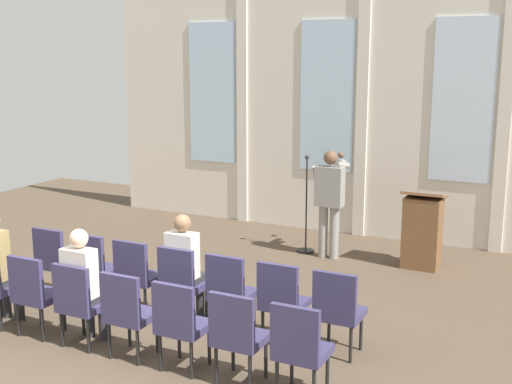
{
  "coord_description": "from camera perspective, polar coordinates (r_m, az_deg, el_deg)",
  "views": [
    {
      "loc": [
        4.04,
        -4.92,
        3.1
      ],
      "look_at": [
        0.19,
        2.83,
        1.3
      ],
      "focal_mm": 46.96,
      "sensor_mm": 36.0,
      "label": 1
    }
  ],
  "objects": [
    {
      "name": "chair_r0_c5",
      "position": [
        7.25,
        2.2,
        -8.98
      ],
      "size": [
        0.46,
        0.44,
        0.94
      ],
      "color": "black",
      "rests_on": "ground"
    },
    {
      "name": "chair_r1_c6",
      "position": [
        6.16,
        3.74,
        -12.89
      ],
      "size": [
        0.46,
        0.44,
        0.94
      ],
      "color": "black",
      "rests_on": "ground"
    },
    {
      "name": "audience_r1_c2",
      "position": [
        7.43,
        -14.49,
        -7.31
      ],
      "size": [
        0.36,
        0.39,
        1.3
      ],
      "color": "#2D2D33",
      "rests_on": "ground"
    },
    {
      "name": "chair_r1_c1",
      "position": [
        7.85,
        -18.36,
        -7.96
      ],
      "size": [
        0.46,
        0.44,
        0.94
      ],
      "color": "black",
      "rests_on": "ground"
    },
    {
      "name": "chair_r0_c4",
      "position": [
        7.52,
        -2.26,
        -8.22
      ],
      "size": [
        0.46,
        0.44,
        0.94
      ],
      "color": "black",
      "rests_on": "ground"
    },
    {
      "name": "rear_partition",
      "position": [
        11.65,
        6.29,
        7.3
      ],
      "size": [
        8.47,
        0.14,
        4.39
      ],
      "color": "silver",
      "rests_on": "ground"
    },
    {
      "name": "chair_r0_c0",
      "position": [
        8.96,
        -16.72,
        -5.41
      ],
      "size": [
        0.46,
        0.44,
        0.94
      ],
      "color": "black",
      "rests_on": "ground"
    },
    {
      "name": "audience_r0_c3",
      "position": [
        7.83,
        -6.08,
        -5.98
      ],
      "size": [
        0.36,
        0.39,
        1.3
      ],
      "color": "#2D2D33",
      "rests_on": "ground"
    },
    {
      "name": "chair_r1_c4",
      "position": [
        6.71,
        -6.49,
        -10.82
      ],
      "size": [
        0.46,
        0.44,
        0.94
      ],
      "color": "black",
      "rests_on": "ground"
    },
    {
      "name": "chair_r1_c5",
      "position": [
        6.41,
        -1.61,
        -11.86
      ],
      "size": [
        0.46,
        0.44,
        0.94
      ],
      "color": "black",
      "rests_on": "ground"
    },
    {
      "name": "chair_r0_c6",
      "position": [
        7.03,
        6.98,
        -9.74
      ],
      "size": [
        0.46,
        0.44,
        0.94
      ],
      "color": "black",
      "rests_on": "ground"
    },
    {
      "name": "chair_r0_c1",
      "position": [
        8.55,
        -13.58,
        -6.05
      ],
      "size": [
        0.46,
        0.44,
        0.94
      ],
      "color": "black",
      "rests_on": "ground"
    },
    {
      "name": "speaker",
      "position": [
        10.23,
        6.29,
        -0.35
      ],
      "size": [
        0.51,
        0.69,
        1.66
      ],
      "color": "gray",
      "rests_on": "ground"
    },
    {
      "name": "lectern",
      "position": [
        10.08,
        13.97,
        -3.24
      ],
      "size": [
        0.6,
        0.48,
        1.16
      ],
      "color": "brown",
      "rests_on": "ground"
    },
    {
      "name": "mic_stand",
      "position": [
        10.62,
        4.28,
        -3.36
      ],
      "size": [
        0.28,
        0.28,
        1.55
      ],
      "color": "black",
      "rests_on": "ground"
    },
    {
      "name": "chair_r1_c3",
      "position": [
        7.05,
        -10.89,
        -9.81
      ],
      "size": [
        0.46,
        0.44,
        0.94
      ],
      "color": "black",
      "rests_on": "ground"
    },
    {
      "name": "ground_plane",
      "position": [
        7.08,
        -12.02,
        -14.5
      ],
      "size": [
        15.58,
        15.58,
        0.0
      ],
      "primitive_type": "plane",
      "color": "brown"
    },
    {
      "name": "chair_r1_c2",
      "position": [
        7.43,
        -14.83,
        -8.85
      ],
      "size": [
        0.46,
        0.44,
        0.94
      ],
      "color": "black",
      "rests_on": "ground"
    },
    {
      "name": "chair_r0_c3",
      "position": [
        7.82,
        -6.37,
        -7.47
      ],
      "size": [
        0.46,
        0.44,
        0.94
      ],
      "color": "black",
      "rests_on": "ground"
    },
    {
      "name": "chair_r0_c2",
      "position": [
        8.17,
        -10.14,
        -6.74
      ],
      "size": [
        0.46,
        0.44,
        0.94
      ],
      "color": "black",
      "rests_on": "ground"
    }
  ]
}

